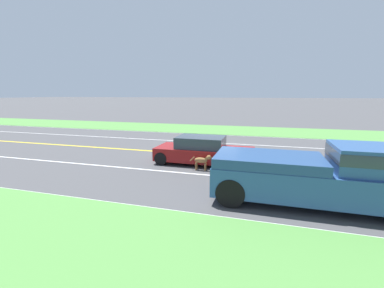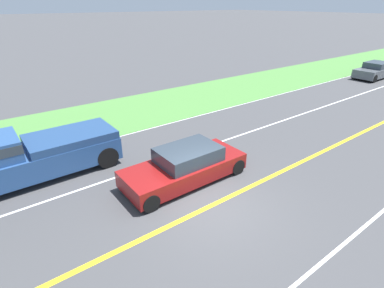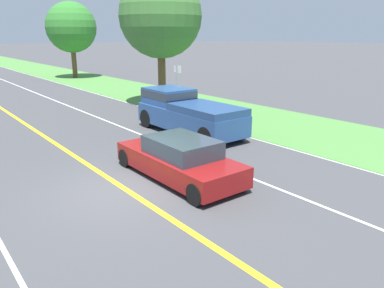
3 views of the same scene
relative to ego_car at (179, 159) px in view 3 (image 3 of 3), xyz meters
The scene contains 11 objects.
ground_plane 1.88m from the ego_car, behind, with size 400.00×400.00×0.00m, color #424244.
centre_divider_line 1.88m from the ego_car, behind, with size 0.18×160.00×0.01m, color yellow.
lane_edge_line_right 5.27m from the ego_car, ahead, with size 0.14×160.00×0.01m, color white.
lane_dash_same_dir 1.84m from the ego_car, ahead, with size 0.10×160.00×0.01m, color white.
grass_verge_right 8.25m from the ego_car, ahead, with size 6.00×160.00×0.03m, color #4C843D.
ego_car is the anchor object (origin of this frame).
dog 1.17m from the ego_car, 11.77° to the left, with size 0.21×1.03×0.72m.
pickup_truck 5.65m from the ego_car, 50.70° to the left, with size 2.04×5.62×1.87m.
roadside_tree_right_near 13.66m from the ego_car, 58.75° to the left, with size 4.99×4.99×7.85m.
roadside_tree_right_far 30.92m from the ego_car, 74.54° to the left, with size 4.97×4.97×7.49m.
street_sign 10.84m from the ego_car, 54.55° to the left, with size 0.11×0.64×2.65m.
Camera 3 is at (-4.61, -9.03, 4.27)m, focal length 35.00 mm.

